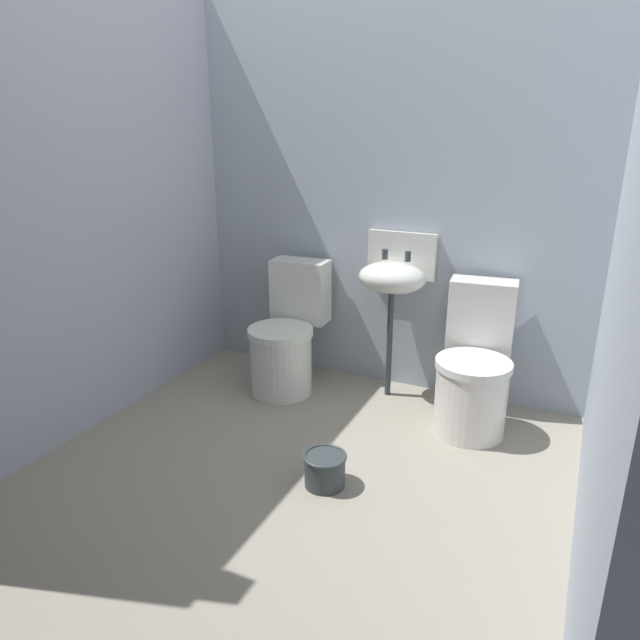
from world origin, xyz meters
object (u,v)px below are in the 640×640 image
toilet_left (287,339)px  toilet_right (474,372)px  sink (394,276)px  bucket (325,469)px

toilet_left → toilet_right: bearing=177.1°
toilet_left → sink: sink is taller
toilet_left → bucket: bearing=124.7°
toilet_right → sink: sink is taller
toilet_right → bucket: size_ratio=3.79×
bucket → toilet_right: bearing=60.5°
sink → bucket: sink is taller
toilet_right → bucket: 1.02m
sink → bucket: bearing=-87.3°
toilet_left → toilet_right: 1.16m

